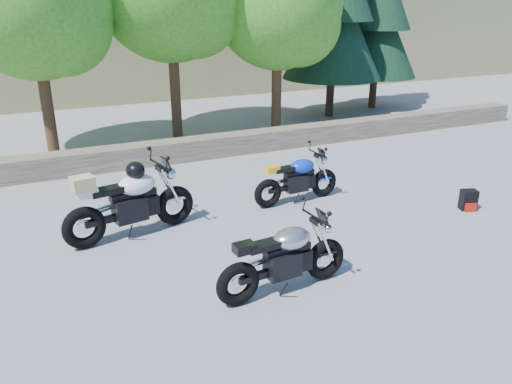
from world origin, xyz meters
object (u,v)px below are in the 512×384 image
silver_bike (285,259)px  backpack (468,200)px  blue_bike (297,180)px  white_bike (130,201)px

silver_bike → backpack: silver_bike is taller
silver_bike → blue_bike: (1.70, 2.70, -0.03)m
white_bike → backpack: bearing=-25.2°
blue_bike → backpack: 3.17m
silver_bike → white_bike: (-1.49, 2.53, 0.14)m
blue_bike → backpack: (2.68, -1.67, -0.26)m
white_bike → backpack: (5.86, -1.50, -0.43)m
blue_bike → silver_bike: bearing=-125.0°
backpack → white_bike: bearing=-175.0°
silver_bike → backpack: (4.37, 1.03, -0.29)m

